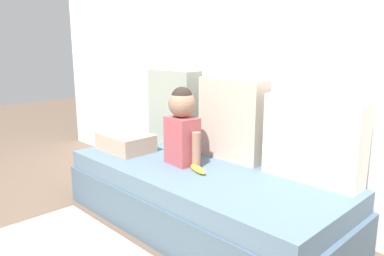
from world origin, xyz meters
TOP-DOWN VIEW (x-y plane):
  - ground_plane at (0.00, 0.00)m, footprint 12.00×12.00m
  - back_wall at (0.00, 0.54)m, footprint 5.11×0.10m
  - couch at (0.00, 0.00)m, footprint 1.91×0.82m
  - throw_pillow_left at (-0.59, 0.31)m, footprint 0.45×0.16m
  - throw_pillow_center at (0.00, 0.31)m, footprint 0.49×0.16m
  - throw_pillow_right at (0.59, 0.31)m, footprint 0.57×0.16m
  - toddler at (-0.15, -0.01)m, footprint 0.31×0.18m
  - banana at (0.04, -0.07)m, footprint 0.18×0.09m
  - folded_blanket at (-0.68, -0.10)m, footprint 0.40×0.28m

SIDE VIEW (x-z plane):
  - ground_plane at x=0.00m, z-range 0.00..0.00m
  - couch at x=0.00m, z-range 0.00..0.39m
  - banana at x=0.04m, z-range 0.39..0.43m
  - folded_blanket at x=-0.68m, z-range 0.39..0.52m
  - throw_pillow_right at x=0.59m, z-range 0.39..0.88m
  - toddler at x=-0.15m, z-range 0.40..0.91m
  - throw_pillow_center at x=0.00m, z-range 0.39..0.94m
  - throw_pillow_left at x=-0.59m, z-range 0.39..0.97m
  - back_wall at x=0.00m, z-range 0.00..2.51m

